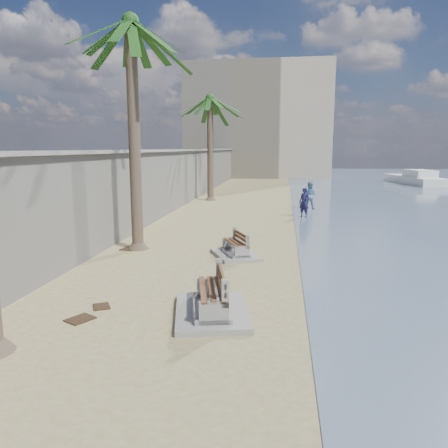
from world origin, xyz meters
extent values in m
plane|color=tan|center=(0.00, 0.00, 0.00)|extent=(140.00, 140.00, 0.00)
cube|color=gray|center=(-5.20, 20.00, 1.75)|extent=(0.45, 70.00, 3.50)
cube|color=gray|center=(-5.20, 20.00, 3.55)|extent=(0.80, 70.00, 0.12)
cube|color=#B7AA93|center=(-2.00, 52.00, 7.00)|extent=(18.00, 12.00, 14.00)
cube|color=gray|center=(-0.10, 2.05, 0.06)|extent=(2.05, 2.61, 0.13)
cube|color=gray|center=(-0.16, 7.46, 0.05)|extent=(1.98, 2.29, 0.10)
cylinder|color=brown|center=(-3.86, 8.07, 3.97)|extent=(0.42, 0.42, 7.93)
cylinder|color=brown|center=(-3.74, 23.54, 3.54)|extent=(0.44, 0.44, 7.08)
cylinder|color=#2D2D33|center=(-5.10, 12.00, 6.11)|extent=(0.12, 0.12, 5.00)
cylinder|color=#2D2D33|center=(-5.10, 12.00, 8.61)|extent=(0.28, 0.28, 0.25)
imported|color=#16153B|center=(2.54, 16.54, 0.92)|extent=(0.80, 0.74, 1.84)
imported|color=#527DA9|center=(3.00, 19.88, 0.92)|extent=(1.05, 0.92, 1.84)
cube|color=#382616|center=(-2.89, 1.37, 0.01)|extent=(0.66, 0.71, 0.03)
cube|color=#382616|center=(-4.17, 8.01, 0.01)|extent=(0.62, 0.73, 0.03)
cube|color=#382616|center=(-2.74, 2.16, 0.01)|extent=(0.54, 0.58, 0.03)
camera|label=1|loc=(1.44, -7.11, 3.68)|focal=35.00mm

